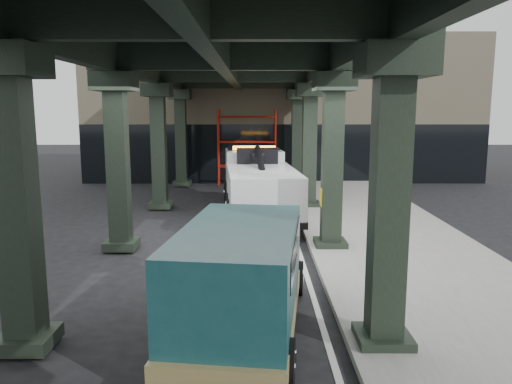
{
  "coord_description": "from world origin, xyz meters",
  "views": [
    {
      "loc": [
        0.45,
        -11.89,
        4.02
      ],
      "look_at": [
        0.47,
        1.99,
        1.7
      ],
      "focal_mm": 35.0,
      "sensor_mm": 36.0,
      "label": 1
    }
  ],
  "objects": [
    {
      "name": "ground",
      "position": [
        0.0,
        0.0,
        0.0
      ],
      "size": [
        90.0,
        90.0,
        0.0
      ],
      "primitive_type": "plane",
      "color": "black",
      "rests_on": "ground"
    },
    {
      "name": "sidewalk",
      "position": [
        4.5,
        2.0,
        0.07
      ],
      "size": [
        5.0,
        40.0,
        0.15
      ],
      "primitive_type": "cube",
      "color": "gray",
      "rests_on": "ground"
    },
    {
      "name": "lane_stripe",
      "position": [
        1.7,
        2.0,
        0.01
      ],
      "size": [
        0.12,
        38.0,
        0.01
      ],
      "primitive_type": "cube",
      "color": "silver",
      "rests_on": "ground"
    },
    {
      "name": "viaduct",
      "position": [
        -0.4,
        2.0,
        5.46
      ],
      "size": [
        7.4,
        32.0,
        6.4
      ],
      "color": "black",
      "rests_on": "ground"
    },
    {
      "name": "building",
      "position": [
        2.0,
        20.0,
        4.0
      ],
      "size": [
        22.0,
        10.0,
        8.0
      ],
      "primitive_type": "cube",
      "color": "#C6B793",
      "rests_on": "ground"
    },
    {
      "name": "scaffolding",
      "position": [
        0.0,
        14.64,
        2.11
      ],
      "size": [
        3.08,
        0.88,
        4.0
      ],
      "color": "#AA1B0D",
      "rests_on": "ground"
    },
    {
      "name": "tow_truck",
      "position": [
        0.54,
        6.67,
        1.3
      ],
      "size": [
        2.93,
        8.28,
        2.66
      ],
      "rotation": [
        0.0,
        0.0,
        0.08
      ],
      "color": "black",
      "rests_on": "ground"
    },
    {
      "name": "towed_van",
      "position": [
        0.22,
        -3.46,
        1.11
      ],
      "size": [
        2.57,
        5.29,
        2.07
      ],
      "rotation": [
        0.0,
        0.0,
        -0.13
      ],
      "color": "#123F43",
      "rests_on": "ground"
    }
  ]
}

